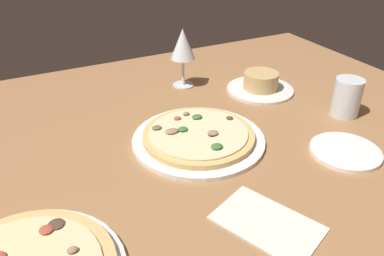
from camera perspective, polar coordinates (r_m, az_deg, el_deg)
The scene contains 7 objects.
dining_table at distance 89.80cm, azimuth -0.94°, elevation -2.46°, with size 150.00×110.00×4.00cm, color #996B42.
pizza_main at distance 86.58cm, azimuth 0.97°, elevation -1.34°, with size 29.96×29.96×3.39cm.
ramekin_on_saucer at distance 112.01cm, azimuth 10.14°, elevation 6.43°, with size 18.96×18.96×5.57cm.
wine_glass_far at distance 110.24cm, azimuth -1.38°, elevation 12.09°, with size 7.03×7.03×17.04cm.
water_glass at distance 103.99cm, azimuth 21.94°, elevation 3.91°, with size 6.96×6.96×9.68cm.
side_plate at distance 89.30cm, azimuth 21.80°, elevation -3.26°, with size 15.09×15.09×0.90cm, color white.
paper_menu at distance 67.96cm, azimuth 11.38°, elevation -13.61°, with size 11.08×17.32×0.30cm, color silver.
Camera 1 is at (-32.91, -67.90, 50.69)cm, focal length 35.91 mm.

